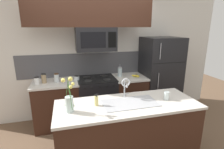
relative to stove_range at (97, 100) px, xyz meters
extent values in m
plane|color=brown|center=(0.00, -0.90, -0.46)|extent=(10.00, 10.00, 0.00)
cube|color=silver|center=(0.30, 0.38, 0.84)|extent=(5.20, 0.10, 2.60)
cube|color=#4C4C51|center=(0.00, 0.32, 0.69)|extent=(3.06, 0.01, 0.48)
cube|color=#381E14|center=(-0.79, 0.00, -0.02)|extent=(0.83, 0.62, 0.88)
cube|color=beige|center=(-0.79, 0.00, 0.43)|extent=(0.86, 0.65, 0.03)
cube|color=#381E14|center=(0.70, 0.00, -0.02)|extent=(0.65, 0.62, 0.88)
cube|color=beige|center=(0.70, 0.00, 0.43)|extent=(0.68, 0.65, 0.03)
cube|color=black|center=(0.00, 0.00, -0.01)|extent=(0.76, 0.62, 0.91)
cube|color=black|center=(0.00, 0.00, 0.45)|extent=(0.76, 0.62, 0.01)
cylinder|color=black|center=(-0.18, -0.14, 0.46)|extent=(0.15, 0.15, 0.01)
cylinder|color=black|center=(0.18, -0.14, 0.46)|extent=(0.15, 0.15, 0.01)
cylinder|color=black|center=(-0.18, 0.14, 0.46)|extent=(0.15, 0.15, 0.01)
cylinder|color=black|center=(0.18, 0.14, 0.46)|extent=(0.15, 0.15, 0.01)
cylinder|color=black|center=(-0.27, -0.32, 0.39)|extent=(0.03, 0.02, 0.03)
cylinder|color=black|center=(-0.14, -0.32, 0.39)|extent=(0.03, 0.02, 0.03)
cylinder|color=black|center=(0.00, -0.32, 0.39)|extent=(0.03, 0.02, 0.03)
cylinder|color=black|center=(0.14, -0.32, 0.39)|extent=(0.03, 0.02, 0.03)
cylinder|color=black|center=(0.27, -0.32, 0.39)|extent=(0.03, 0.02, 0.03)
cube|color=black|center=(0.00, -0.02, 1.23)|extent=(0.74, 0.40, 0.44)
cube|color=black|center=(-0.07, -0.22, 1.23)|extent=(0.45, 0.00, 0.28)
cube|color=black|center=(0.27, -0.22, 1.23)|extent=(0.15, 0.00, 0.28)
cube|color=#381E14|center=(-0.09, -0.05, 1.75)|extent=(2.24, 0.34, 0.60)
cube|color=black|center=(1.42, 0.02, 0.39)|extent=(0.78, 0.72, 1.71)
cube|color=black|center=(1.42, -0.34, 0.77)|extent=(0.75, 0.00, 0.01)
cylinder|color=#99999E|center=(1.19, -0.36, 1.01)|extent=(0.01, 0.01, 0.31)
cylinder|color=#99999E|center=(1.19, -0.36, 0.26)|extent=(0.01, 0.01, 0.65)
cylinder|color=silver|center=(-1.11, -0.03, 0.51)|extent=(0.09, 0.09, 0.12)
cylinder|color=black|center=(-1.11, -0.03, 0.58)|extent=(0.09, 0.09, 0.01)
cylinder|color=#997F5B|center=(-0.99, 0.00, 0.53)|extent=(0.09, 0.09, 0.16)
cylinder|color=black|center=(-0.99, 0.00, 0.62)|extent=(0.09, 0.09, 0.02)
cylinder|color=silver|center=(-0.76, 0.01, 0.52)|extent=(0.09, 0.09, 0.15)
cylinder|color=#4C331E|center=(-0.76, 0.01, 0.61)|extent=(0.09, 0.09, 0.02)
cylinder|color=silver|center=(-0.39, 0.00, 0.49)|extent=(0.10, 0.10, 0.09)
cylinder|color=black|center=(-0.39, 0.00, 0.54)|extent=(0.10, 0.10, 0.01)
ellipsoid|color=yellow|center=(0.82, -0.07, 0.47)|extent=(0.16, 0.13, 0.06)
ellipsoid|color=yellow|center=(0.82, -0.05, 0.47)|extent=(0.18, 0.08, 0.05)
ellipsoid|color=yellow|center=(0.83, -0.07, 0.47)|extent=(0.17, 0.04, 0.05)
ellipsoid|color=yellow|center=(0.84, -0.05, 0.47)|extent=(0.18, 0.09, 0.06)
ellipsoid|color=yellow|center=(0.84, -0.07, 0.47)|extent=(0.16, 0.13, 0.06)
cylinder|color=brown|center=(0.83, -0.06, 0.50)|extent=(0.02, 0.02, 0.03)
cylinder|color=silver|center=(0.51, 0.06, 0.54)|extent=(0.09, 0.09, 0.18)
cylinder|color=#A3A3AA|center=(0.51, 0.06, 0.64)|extent=(0.08, 0.08, 0.02)
cylinder|color=#A3A3AA|center=(0.51, 0.06, 0.67)|extent=(0.01, 0.01, 0.05)
sphere|color=#A3A3AA|center=(0.51, 0.06, 0.71)|extent=(0.02, 0.02, 0.02)
cube|color=#381E14|center=(0.22, -1.25, -0.02)|extent=(1.94, 0.73, 0.88)
cube|color=beige|center=(0.22, -1.25, 0.43)|extent=(1.97, 0.76, 0.03)
cube|color=#ADAFB5|center=(0.25, -1.25, 0.45)|extent=(0.76, 0.40, 0.01)
cube|color=#ADAFB5|center=(0.07, -1.25, 0.37)|extent=(0.30, 0.31, 0.15)
cube|color=#ADAFB5|center=(0.42, -1.25, 0.37)|extent=(0.30, 0.31, 0.15)
cylinder|color=#B7BABF|center=(0.25, -1.01, 0.46)|extent=(0.04, 0.04, 0.02)
cylinder|color=#B7BABF|center=(0.25, -1.01, 0.58)|extent=(0.02, 0.02, 0.22)
torus|color=#B7BABF|center=(0.25, -1.06, 0.69)|extent=(0.13, 0.02, 0.13)
cylinder|color=#B7BABF|center=(0.25, -1.12, 0.66)|extent=(0.02, 0.02, 0.06)
cube|color=#B7BABF|center=(0.28, -1.01, 0.48)|extent=(0.07, 0.01, 0.01)
cylinder|color=#DBCC75|center=(-0.21, -1.20, 0.51)|extent=(0.05, 0.05, 0.13)
cylinder|color=black|center=(-0.21, -1.20, 0.59)|extent=(0.02, 0.02, 0.02)
cube|color=black|center=(-0.20, -1.20, 0.61)|extent=(0.03, 0.01, 0.01)
cylinder|color=silver|center=(0.80, -1.27, 0.51)|extent=(0.07, 0.07, 0.12)
cylinder|color=silver|center=(-0.56, -1.30, 0.55)|extent=(0.10, 0.10, 0.20)
cylinder|color=silver|center=(-0.56, -1.30, 0.48)|extent=(0.09, 0.09, 0.06)
cylinder|color=#386B2D|center=(-0.55, -1.34, 0.70)|extent=(0.04, 0.09, 0.38)
sphere|color=#EFE066|center=(-0.53, -1.38, 0.90)|extent=(0.05, 0.05, 0.05)
cylinder|color=#386B2D|center=(-0.55, -1.32, 0.65)|extent=(0.03, 0.05, 0.27)
sphere|color=#EFE066|center=(-0.53, -1.34, 0.79)|extent=(0.04, 0.04, 0.04)
cylinder|color=#386B2D|center=(-0.53, -1.30, 0.66)|extent=(0.06, 0.01, 0.29)
sphere|color=#EFE066|center=(-0.50, -1.30, 0.81)|extent=(0.04, 0.04, 0.04)
cylinder|color=#386B2D|center=(-0.59, -1.27, 0.68)|extent=(0.06, 0.05, 0.33)
sphere|color=#EFE066|center=(-0.61, -1.25, 0.85)|extent=(0.05, 0.05, 0.05)
camera|label=1|loc=(-0.56, -3.33, 1.47)|focal=28.00mm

